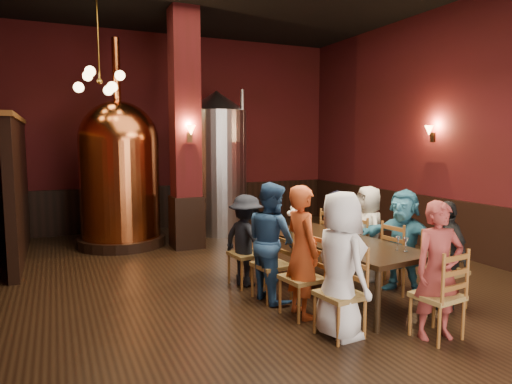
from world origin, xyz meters
name	(u,v)px	position (x,y,z in m)	size (l,w,h in m)	color
room	(261,127)	(0.00, 0.00, 2.25)	(10.00, 10.02, 4.50)	black
wainscot_right	(466,230)	(3.96, 0.00, 0.50)	(0.08, 9.90, 1.00)	black
wainscot_back	(175,206)	(0.00, 4.96, 0.50)	(7.90, 0.08, 1.00)	black
column	(185,131)	(-0.30, 2.80, 2.25)	(0.58, 0.58, 4.50)	#440E13
partition	(18,190)	(-3.20, 3.20, 1.20)	(0.22, 3.50, 2.40)	black
pendant_cluster	(100,81)	(-1.80, 2.90, 3.10)	(0.90, 0.90, 1.70)	#A57226
sconce_wall	(433,133)	(3.90, 0.80, 2.20)	(0.20, 0.20, 0.36)	black
sconce_column	(189,133)	(-0.30, 2.50, 2.20)	(0.20, 0.20, 0.36)	black
dining_table	(339,245)	(0.82, -0.72, 0.69)	(1.28, 2.50, 0.75)	black
chair_0	(340,294)	(0.09, -1.81, 0.46)	(0.46, 0.46, 0.92)	brown
person_0	(340,265)	(0.09, -1.81, 0.77)	(0.76, 0.49, 1.55)	white
chair_1	(302,278)	(0.01, -1.15, 0.46)	(0.46, 0.46, 0.92)	brown
person_1	(302,251)	(0.01, -1.15, 0.78)	(0.57, 0.37, 1.56)	#D15223
chair_2	(272,264)	(-0.07, -0.49, 0.46)	(0.46, 0.46, 0.92)	brown
person_2	(272,241)	(-0.07, -0.49, 0.77)	(0.75, 0.37, 1.54)	navy
chair_3	(246,254)	(-0.15, 0.17, 0.46)	(0.46, 0.46, 0.92)	brown
person_3	(246,240)	(-0.15, 0.17, 0.65)	(0.84, 0.48, 1.31)	black
chair_4	(445,270)	(1.78, -1.61, 0.46)	(0.46, 0.46, 0.92)	brown
person_4	(445,254)	(1.78, -1.61, 0.67)	(0.78, 0.33, 1.33)	black
chair_5	(402,258)	(1.70, -0.95, 0.46)	(0.46, 0.46, 0.92)	brown
person_5	(403,241)	(1.70, -0.95, 0.71)	(1.31, 0.42, 1.41)	teal
chair_6	(367,249)	(1.62, -0.29, 0.46)	(0.46, 0.46, 0.92)	brown
person_6	(368,233)	(1.62, -0.29, 0.70)	(0.68, 0.45, 1.40)	beige
chair_7	(338,240)	(1.54, 0.37, 0.46)	(0.46, 0.46, 0.92)	brown
person_7	(338,230)	(1.54, 0.37, 0.63)	(0.61, 0.30, 1.26)	#1B1C36
chair_8	(437,295)	(1.00, -2.26, 0.46)	(0.46, 0.46, 0.92)	brown
person_8	(438,270)	(1.00, -2.26, 0.73)	(0.53, 0.35, 1.45)	maroon
copper_kettle	(120,172)	(-1.44, 3.47, 1.45)	(1.71, 1.71, 3.99)	black
steel_vessel	(217,163)	(0.72, 3.93, 1.57)	(1.48, 1.48, 3.15)	#B2B2B7
rose_vase	(296,215)	(0.54, -0.03, 1.00)	(0.23, 0.23, 0.39)	white
wine_glass_0	(406,245)	(1.18, -1.58, 0.83)	(0.07, 0.07, 0.17)	white
wine_glass_1	(348,232)	(0.98, -0.69, 0.83)	(0.07, 0.07, 0.17)	white
wine_glass_2	(338,230)	(0.94, -0.51, 0.83)	(0.07, 0.07, 0.17)	white
wine_glass_3	(305,233)	(0.44, -0.46, 0.83)	(0.07, 0.07, 0.17)	white
wine_glass_4	(358,242)	(0.75, -1.22, 0.83)	(0.07, 0.07, 0.17)	white
wine_glass_5	(353,231)	(1.09, -0.65, 0.83)	(0.07, 0.07, 0.17)	white
wine_glass_6	(398,243)	(1.15, -1.48, 0.83)	(0.07, 0.07, 0.17)	white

